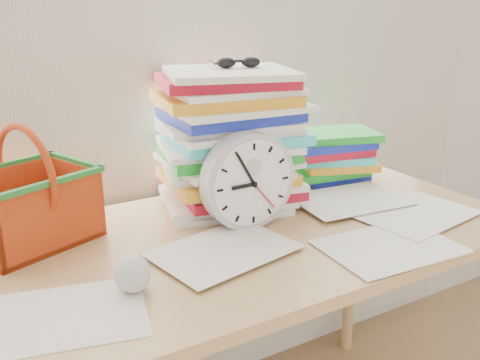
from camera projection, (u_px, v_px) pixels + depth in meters
desk at (243, 260)px, 1.34m from camera, size 1.40×0.70×0.75m
paper_stack at (231, 139)px, 1.44m from camera, size 0.41×0.36×0.38m
clock at (248, 181)px, 1.31m from camera, size 0.24×0.05×0.24m
sunglasses at (239, 62)px, 1.39m from camera, size 0.16×0.15×0.03m
book_stack at (332, 156)px, 1.68m from camera, size 0.31×0.26×0.16m
basket at (27, 186)px, 1.22m from camera, size 0.34×0.30×0.28m
crumpled_ball at (133, 273)px, 1.04m from camera, size 0.07×0.07×0.07m
scattered_papers at (243, 230)px, 1.31m from camera, size 1.26×0.42×0.02m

